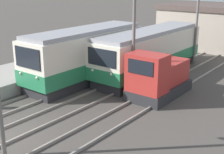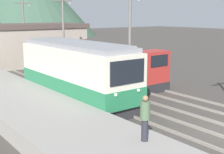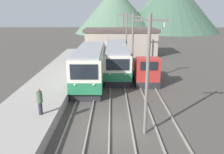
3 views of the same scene
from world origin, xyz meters
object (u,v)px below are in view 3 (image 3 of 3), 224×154
object	(u,v)px
catenary_mast_far	(127,37)
shunting_locomotive	(146,72)
commuter_train_center	(117,60)
catenary_mast_distant	(123,31)
commuter_train_left	(91,67)
catenary_mast_mid	(133,47)
person_on_platform	(40,100)
catenary_mast_near	(148,73)

from	to	relation	value
catenary_mast_far	shunting_locomotive	bearing A→B (deg)	-80.61
commuter_train_center	catenary_mast_distant	xyz separation A→B (m)	(1.51, 14.61, 2.30)
shunting_locomotive	commuter_train_left	bearing A→B (deg)	-177.23
catenary_mast_mid	person_on_platform	bearing A→B (deg)	-127.71
commuter_train_left	catenary_mast_near	bearing A→B (deg)	-66.47
commuter_train_center	catenary_mast_near	bearing A→B (deg)	-83.93
commuter_train_center	shunting_locomotive	distance (m)	5.03
shunting_locomotive	catenary_mast_far	size ratio (longest dim) A/B	0.65
catenary_mast_far	catenary_mast_near	bearing A→B (deg)	-90.00
catenary_mast_distant	person_on_platform	bearing A→B (deg)	-103.53
catenary_mast_near	catenary_mast_mid	xyz separation A→B (m)	(0.00, 9.60, 0.00)
catenary_mast_distant	catenary_mast_mid	bearing A→B (deg)	-90.00
catenary_mast_mid	catenary_mast_distant	world-z (taller)	same
catenary_mast_far	person_on_platform	size ratio (longest dim) A/B	4.04
commuter_train_center	catenary_mast_far	world-z (taller)	catenary_mast_far
catenary_mast_near	catenary_mast_distant	distance (m)	28.80
catenary_mast_mid	catenary_mast_far	distance (m)	9.60
commuter_train_left	catenary_mast_far	xyz separation A→B (m)	(4.31, 9.31, 2.16)
shunting_locomotive	catenary_mast_far	distance (m)	9.55
person_on_platform	shunting_locomotive	bearing A→B (deg)	48.43
commuter_train_left	commuter_train_center	xyz separation A→B (m)	(2.80, 4.30, -0.14)
shunting_locomotive	catenary_mast_near	xyz separation A→B (m)	(-1.49, -10.17, 2.72)
catenary_mast_distant	person_on_platform	xyz separation A→B (m)	(-6.71, -27.87, -2.10)
catenary_mast_far	person_on_platform	distance (m)	19.58
commuter_train_left	catenary_mast_far	size ratio (longest dim) A/B	1.44
shunting_locomotive	person_on_platform	size ratio (longest dim) A/B	2.64
catenary_mast_near	catenary_mast_far	xyz separation A→B (m)	(0.00, 19.20, 0.00)
catenary_mast_mid	catenary_mast_distant	size ratio (longest dim) A/B	1.00
person_on_platform	catenary_mast_distant	bearing A→B (deg)	76.47
commuter_train_left	shunting_locomotive	distance (m)	5.83
commuter_train_center	catenary_mast_near	distance (m)	14.45
commuter_train_center	person_on_platform	world-z (taller)	commuter_train_center
catenary_mast_near	catenary_mast_mid	bearing A→B (deg)	90.00
catenary_mast_near	person_on_platform	xyz separation A→B (m)	(-6.71, 0.92, -2.10)
catenary_mast_far	catenary_mast_distant	distance (m)	9.60
commuter_train_left	catenary_mast_mid	size ratio (longest dim) A/B	1.44
catenary_mast_mid	catenary_mast_far	xyz separation A→B (m)	(0.00, 9.60, 0.00)
commuter_train_center	person_on_platform	xyz separation A→B (m)	(-5.20, -13.26, 0.20)
commuter_train_left	person_on_platform	bearing A→B (deg)	-104.98
commuter_train_center	catenary_mast_near	xyz separation A→B (m)	(1.51, -14.19, 2.30)
catenary_mast_near	commuter_train_center	bearing A→B (deg)	96.07
commuter_train_left	catenary_mast_mid	distance (m)	4.83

